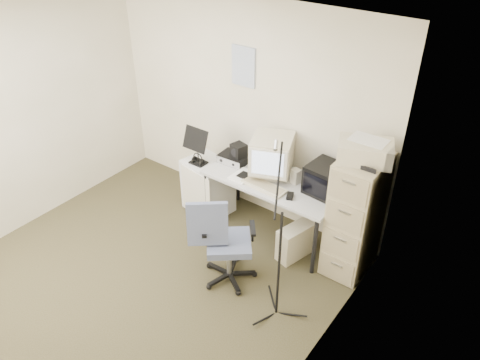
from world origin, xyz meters
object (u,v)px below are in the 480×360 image
Objects in this scene: filing_cabinet at (356,216)px; side_cart at (208,186)px; desk at (272,207)px; office_chair at (229,242)px.

side_cart is at bearing -176.97° from filing_cabinet.
side_cart is (-0.88, -0.07, -0.03)m from desk.
desk is 0.88m from office_chair.
office_chair reaches higher than side_cart.
side_cart is at bearing -175.64° from desk.
side_cart is (-0.93, 0.80, -0.15)m from office_chair.
filing_cabinet is 0.87× the size of desk.
desk is at bearing 54.45° from office_chair.
filing_cabinet is 1.28m from office_chair.
filing_cabinet is 0.99m from desk.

